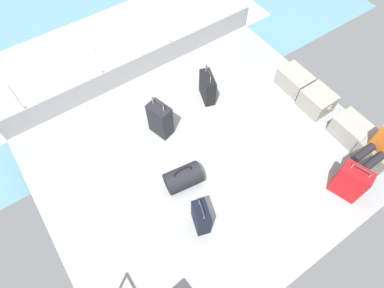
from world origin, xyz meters
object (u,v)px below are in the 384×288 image
(cargo_crate_0, at_px, (294,80))
(passenger_seated, at_px, (381,146))
(suitcase_0, at_px, (350,182))
(suitcase_3, at_px, (207,87))
(cargo_crate_1, at_px, (317,101))
(cargo_crate_3, at_px, (376,153))
(cargo_crate_2, at_px, (351,129))
(suitcase_1, at_px, (160,120))
(suitcase_4, at_px, (201,217))
(duffel_bag, at_px, (183,178))

(cargo_crate_0, xyz_separation_m, passenger_seated, (1.86, -0.22, 0.39))
(suitcase_0, xyz_separation_m, suitcase_3, (-2.67, -0.62, -0.05))
(cargo_crate_1, height_order, cargo_crate_3, cargo_crate_3)
(suitcase_3, bearing_deg, suitcase_0, 13.12)
(cargo_crate_2, distance_m, suitcase_1, 3.14)
(cargo_crate_1, relative_size, suitcase_4, 0.87)
(cargo_crate_2, relative_size, suitcase_3, 0.87)
(cargo_crate_2, distance_m, duffel_bag, 2.89)
(suitcase_0, distance_m, suitcase_4, 2.23)
(cargo_crate_1, height_order, passenger_seated, passenger_seated)
(cargo_crate_3, relative_size, passenger_seated, 0.52)
(suitcase_1, xyz_separation_m, duffel_bag, (1.02, -0.23, -0.15))
(cargo_crate_1, relative_size, suitcase_3, 0.79)
(cargo_crate_3, bearing_deg, passenger_seated, -90.00)
(cargo_crate_1, relative_size, suitcase_0, 0.75)
(cargo_crate_0, bearing_deg, duffel_bag, -79.96)
(cargo_crate_0, bearing_deg, suitcase_1, -101.81)
(passenger_seated, distance_m, suitcase_1, 3.34)
(cargo_crate_0, relative_size, duffel_bag, 1.03)
(passenger_seated, height_order, suitcase_4, passenger_seated)
(suitcase_1, relative_size, suitcase_4, 1.28)
(suitcase_1, bearing_deg, cargo_crate_3, 46.24)
(cargo_crate_0, height_order, passenger_seated, passenger_seated)
(cargo_crate_2, relative_size, duffel_bag, 1.00)
(suitcase_3, bearing_deg, cargo_crate_1, 48.64)
(cargo_crate_2, distance_m, passenger_seated, 0.70)
(suitcase_1, bearing_deg, suitcase_3, 98.56)
(cargo_crate_1, bearing_deg, duffel_bag, -91.88)
(suitcase_0, xyz_separation_m, suitcase_4, (-0.81, -2.08, -0.06))
(cargo_crate_0, relative_size, cargo_crate_1, 1.13)
(cargo_crate_1, distance_m, passenger_seated, 1.35)
(cargo_crate_1, height_order, suitcase_1, suitcase_1)
(cargo_crate_0, xyz_separation_m, suitcase_1, (-0.53, -2.54, 0.15))
(cargo_crate_2, distance_m, suitcase_0, 1.08)
(suitcase_4, bearing_deg, cargo_crate_2, 86.93)
(cargo_crate_1, xyz_separation_m, duffel_bag, (-0.09, -2.75, -0.01))
(cargo_crate_2, xyz_separation_m, duffel_bag, (-0.83, -2.77, -0.00))
(passenger_seated, relative_size, suitcase_4, 1.73)
(cargo_crate_0, relative_size, suitcase_4, 0.98)
(cargo_crate_3, height_order, suitcase_4, suitcase_4)
(cargo_crate_1, bearing_deg, suitcase_1, -113.84)
(duffel_bag, bearing_deg, suitcase_0, 52.31)
(suitcase_1, distance_m, suitcase_4, 1.74)
(duffel_bag, bearing_deg, suitcase_3, 132.21)
(cargo_crate_2, bearing_deg, suitcase_0, -52.31)
(passenger_seated, height_order, suitcase_3, passenger_seated)
(suitcase_1, relative_size, suitcase_3, 1.16)
(passenger_seated, bearing_deg, cargo_crate_0, 173.41)
(duffel_bag, bearing_deg, cargo_crate_2, 73.25)
(cargo_crate_1, bearing_deg, cargo_crate_3, -0.53)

